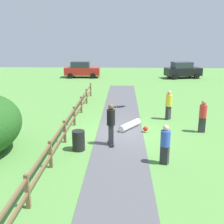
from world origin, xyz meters
The scene contains 12 objects.
ground_plane centered at (0.00, 0.00, 0.00)m, with size 60.00×60.00×0.00m, color #568E42.
asphalt_path centered at (0.00, 0.00, 0.01)m, with size 2.40×28.00×0.02m, color #515156.
wooden_fence centered at (-2.60, 0.00, 0.67)m, with size 0.12×18.12×1.10m.
trash_bin centered at (-1.80, -2.15, 0.45)m, with size 0.56×0.56×0.90m, color black.
skater_riding centered at (-0.40, -1.50, 1.12)m, with size 0.44×0.82×1.95m.
skater_fallen centered at (0.59, 0.78, 0.20)m, with size 1.56×1.60×0.36m.
skateboard_loose centered at (-0.10, 5.35, 0.09)m, with size 0.82×0.45×0.08m.
bystander_yellow centered at (2.88, 2.66, 0.99)m, with size 0.54×0.54×1.78m.
bystander_blue centered at (1.81, -3.34, 0.89)m, with size 0.52×0.52×1.62m.
bystander_red centered at (4.29, 0.43, 0.95)m, with size 0.38×0.38×1.72m.
parked_car_red centered at (-4.89, 19.47, 0.96)m, with size 4.24×2.09×1.92m.
parked_car_black centered at (7.15, 19.46, 0.96)m, with size 4.49×2.74×1.92m.
Camera 1 is at (0.17, -13.31, 4.92)m, focal length 43.71 mm.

